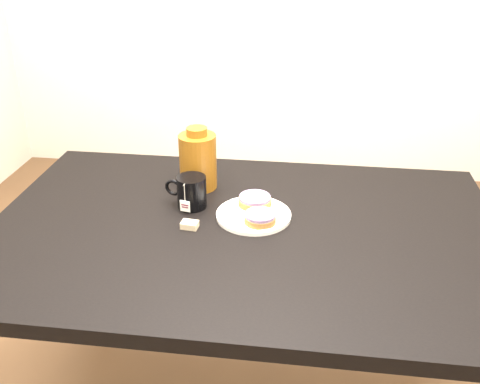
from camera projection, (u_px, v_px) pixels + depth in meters
The scene contains 7 objects.
table at pixel (244, 252), 1.49m from camera, with size 1.40×0.90×0.75m.
plate at pixel (254, 214), 1.50m from camera, with size 0.21×0.21×0.02m.
bagel_back at pixel (255, 200), 1.54m from camera, with size 0.12×0.12×0.03m.
bagel_front at pixel (260, 218), 1.45m from camera, with size 0.11×0.11×0.03m.
mug at pixel (191, 192), 1.54m from camera, with size 0.13×0.10×0.09m.
teabag_pouch at pixel (190, 225), 1.45m from camera, with size 0.04×0.03×0.02m, color #C6B793.
bagel_package at pixel (198, 160), 1.63m from camera, with size 0.15×0.15×0.20m.
Camera 1 is at (0.15, -1.24, 1.50)m, focal length 40.00 mm.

